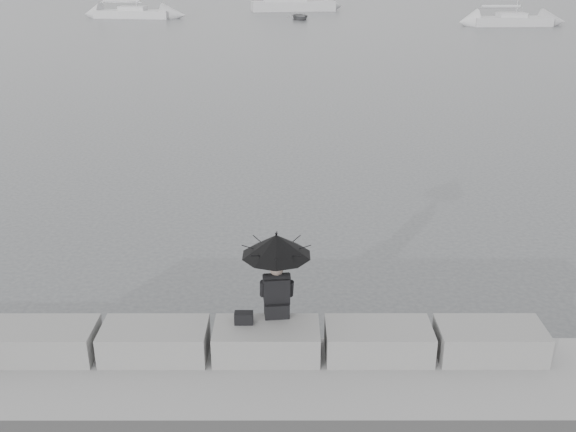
{
  "coord_description": "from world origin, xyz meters",
  "views": [
    {
      "loc": [
        0.32,
        -8.75,
        6.19
      ],
      "look_at": [
        0.33,
        3.0,
        1.4
      ],
      "focal_mm": 40.0,
      "sensor_mm": 36.0,
      "label": 1
    }
  ],
  "objects_px": {
    "motor_cruiser": "(293,3)",
    "sailboat_left": "(133,13)",
    "seated_person": "(276,258)",
    "dinghy": "(300,17)",
    "sailboat_right": "(511,20)"
  },
  "relations": [
    {
      "from": "motor_cruiser",
      "to": "sailboat_left",
      "type": "bearing_deg",
      "value": -159.64
    },
    {
      "from": "seated_person",
      "to": "motor_cruiser",
      "type": "xyz_separation_m",
      "value": [
        0.85,
        71.32,
        -1.09
      ]
    },
    {
      "from": "motor_cruiser",
      "to": "dinghy",
      "type": "bearing_deg",
      "value": -94.85
    },
    {
      "from": "motor_cruiser",
      "to": "sailboat_right",
      "type": "bearing_deg",
      "value": -48.21
    },
    {
      "from": "dinghy",
      "to": "sailboat_left",
      "type": "bearing_deg",
      "value": 161.68
    },
    {
      "from": "sailboat_left",
      "to": "sailboat_right",
      "type": "bearing_deg",
      "value": -4.44
    },
    {
      "from": "sailboat_left",
      "to": "sailboat_right",
      "type": "xyz_separation_m",
      "value": [
        37.37,
        -8.0,
        0.01
      ]
    },
    {
      "from": "sailboat_left",
      "to": "dinghy",
      "type": "height_order",
      "value": "sailboat_left"
    },
    {
      "from": "seated_person",
      "to": "sailboat_left",
      "type": "height_order",
      "value": "sailboat_left"
    },
    {
      "from": "seated_person",
      "to": "sailboat_right",
      "type": "relative_size",
      "value": 0.11
    },
    {
      "from": "seated_person",
      "to": "motor_cruiser",
      "type": "distance_m",
      "value": 71.33
    },
    {
      "from": "motor_cruiser",
      "to": "dinghy",
      "type": "relative_size",
      "value": 2.95
    },
    {
      "from": "sailboat_left",
      "to": "motor_cruiser",
      "type": "height_order",
      "value": "sailboat_left"
    },
    {
      "from": "seated_person",
      "to": "motor_cruiser",
      "type": "relative_size",
      "value": 0.14
    },
    {
      "from": "sailboat_right",
      "to": "motor_cruiser",
      "type": "height_order",
      "value": "sailboat_right"
    }
  ]
}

